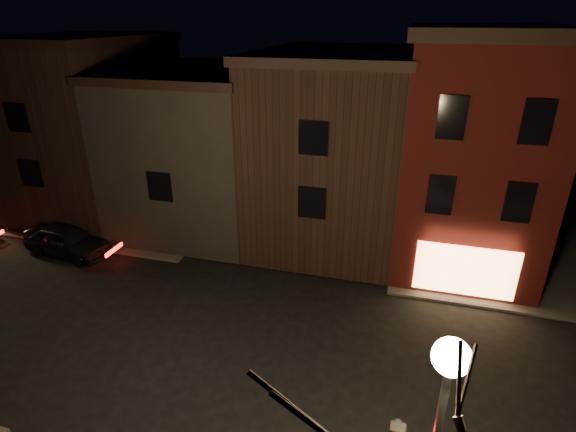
# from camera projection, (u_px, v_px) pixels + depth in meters

# --- Properties ---
(ground) EXTENTS (120.00, 120.00, 0.00)m
(ground) POSITION_uv_depth(u_px,v_px,m) (236.00, 350.00, 16.16)
(ground) COLOR black
(ground) RESTS_ON ground
(sidewalk_far_left) EXTENTS (30.00, 30.00, 0.12)m
(sidewalk_far_left) POSITION_uv_depth(u_px,v_px,m) (105.00, 154.00, 38.58)
(sidewalk_far_left) COLOR #2D2B28
(sidewalk_far_left) RESTS_ON ground
(corner_building) EXTENTS (6.50, 8.50, 10.50)m
(corner_building) POSITION_uv_depth(u_px,v_px,m) (472.00, 150.00, 20.31)
(corner_building) COLOR #480F0D
(corner_building) RESTS_ON ground
(row_building_a) EXTENTS (7.30, 10.30, 9.40)m
(row_building_a) POSITION_uv_depth(u_px,v_px,m) (334.00, 146.00, 23.03)
(row_building_a) COLOR black
(row_building_a) RESTS_ON ground
(row_building_b) EXTENTS (7.80, 10.30, 8.40)m
(row_building_b) POSITION_uv_depth(u_px,v_px,m) (205.00, 146.00, 25.00)
(row_building_b) COLOR black
(row_building_b) RESTS_ON ground
(row_building_c) EXTENTS (7.30, 10.30, 9.90)m
(row_building_c) POSITION_uv_depth(u_px,v_px,m) (92.00, 125.00, 26.47)
(row_building_c) COLOR black
(row_building_c) RESTS_ON ground
(street_lamp_near) EXTENTS (0.60, 0.60, 6.48)m
(street_lamp_near) POSITION_uv_depth(u_px,v_px,m) (441.00, 411.00, 7.24)
(street_lamp_near) COLOR black
(street_lamp_near) RESTS_ON sidewalk_near_right
(parked_car_a) EXTENTS (4.65, 2.28, 1.53)m
(parked_car_a) POSITION_uv_depth(u_px,v_px,m) (67.00, 240.00, 22.33)
(parked_car_a) COLOR black
(parked_car_a) RESTS_ON ground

